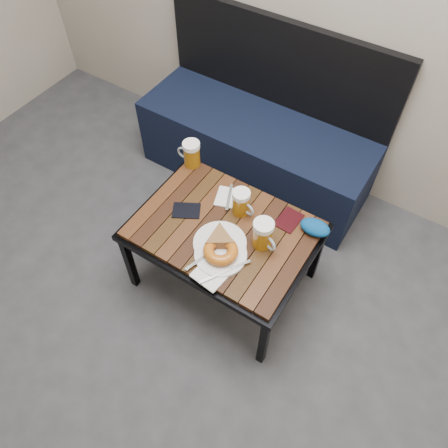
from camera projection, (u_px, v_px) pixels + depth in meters
The scene contains 13 objects.
ground at pixel (88, 436), 1.92m from camera, with size 4.00×4.00×0.00m, color #2D2D30.
bench at pixel (257, 143), 2.65m from camera, with size 1.40×0.50×0.95m.
cafe_table at pixel (224, 233), 2.05m from camera, with size 0.84×0.62×0.47m.
beer_mug_left at pixel (191, 154), 2.21m from camera, with size 0.13×0.09×0.14m.
beer_mug_centre at pixel (241, 202), 2.02m from camera, with size 0.13×0.10×0.14m.
beer_mug_right at pixel (263, 234), 1.90m from camera, with size 0.14×0.12×0.15m.
plate_pie at pixel (220, 241), 1.94m from camera, with size 0.24×0.24×0.07m.
plate_bagel at pixel (221, 252), 1.90m from camera, with size 0.25×0.29×0.06m.
napkin_left at pixel (229, 198), 2.12m from camera, with size 0.16×0.16×0.01m.
napkin_right at pixel (210, 275), 1.86m from camera, with size 0.15×0.13×0.01m.
passport_navy at pixel (186, 211), 2.07m from camera, with size 0.09×0.13×0.01m, color black.
passport_burgundy at pixel (289, 220), 2.04m from camera, with size 0.10×0.13×0.01m, color black.
knit_pouch at pixel (315, 227), 1.98m from camera, with size 0.14×0.09×0.06m, color navy.
Camera 1 is at (0.72, -0.02, 2.09)m, focal length 35.00 mm.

